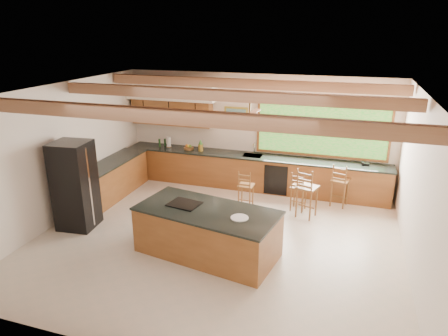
% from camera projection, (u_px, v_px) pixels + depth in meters
% --- Properties ---
extents(ground, '(7.20, 7.20, 0.00)m').
position_uv_depth(ground, '(218.00, 239.00, 8.20)').
color(ground, beige).
rests_on(ground, ground).
extents(room_shell, '(7.27, 6.54, 3.02)m').
position_uv_depth(room_shell, '(219.00, 126.00, 8.10)').
color(room_shell, beige).
rests_on(room_shell, ground).
extents(counter_run, '(7.12, 3.10, 1.25)m').
position_uv_depth(counter_run, '(218.00, 173.00, 10.54)').
color(counter_run, brown).
rests_on(counter_run, ground).
extents(island, '(2.81, 1.68, 0.94)m').
position_uv_depth(island, '(207.00, 232.00, 7.52)').
color(island, brown).
rests_on(island, ground).
extents(refrigerator, '(0.81, 0.79, 1.90)m').
position_uv_depth(refrigerator, '(75.00, 185.00, 8.42)').
color(refrigerator, black).
rests_on(refrigerator, ground).
extents(bar_stool_a, '(0.40, 0.40, 0.97)m').
position_uv_depth(bar_stool_a, '(299.00, 188.00, 9.27)').
color(bar_stool_a, brown).
rests_on(bar_stool_a, ground).
extents(bar_stool_b, '(0.36, 0.36, 0.97)m').
position_uv_depth(bar_stool_b, '(245.00, 187.00, 9.35)').
color(bar_stool_b, brown).
rests_on(bar_stool_b, ground).
extents(bar_stool_c, '(0.53, 0.53, 1.19)m').
position_uv_depth(bar_stool_c, '(307.00, 189.00, 8.89)').
color(bar_stool_c, brown).
rests_on(bar_stool_c, ground).
extents(bar_stool_d, '(0.47, 0.47, 1.08)m').
position_uv_depth(bar_stool_d, '(340.00, 182.00, 9.48)').
color(bar_stool_d, brown).
rests_on(bar_stool_d, ground).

